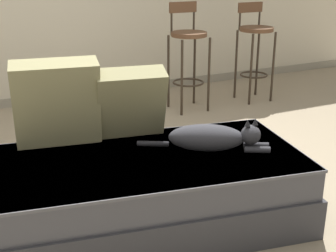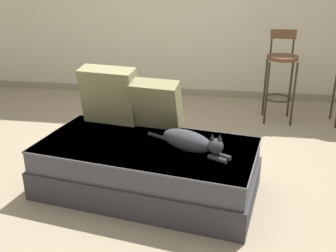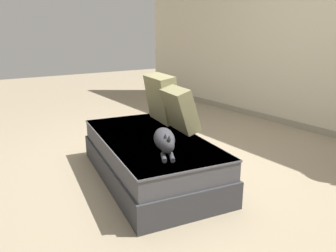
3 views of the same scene
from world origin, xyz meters
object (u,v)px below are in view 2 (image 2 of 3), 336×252
couch (147,167)px  throw_pillow_middle (156,104)px  throw_pillow_corner (110,95)px  cat (190,141)px  bar_stool_near_window (281,69)px

couch → throw_pillow_middle: size_ratio=4.07×
throw_pillow_corner → cat: (0.74, -0.46, -0.17)m
couch → throw_pillow_middle: bearing=87.7°
couch → throw_pillow_corner: bearing=134.9°
cat → bar_stool_near_window: size_ratio=0.65×
throw_pillow_corner → throw_pillow_middle: bearing=-9.5°
throw_pillow_corner → throw_pillow_middle: size_ratio=1.15×
throw_pillow_corner → throw_pillow_middle: (0.41, -0.07, -0.03)m
cat → bar_stool_near_window: (0.82, 1.85, 0.12)m
throw_pillow_middle → cat: 0.53m
cat → throw_pillow_middle: bearing=129.7°
throw_pillow_middle → couch: bearing=-92.3°
throw_pillow_middle → bar_stool_near_window: (1.15, 1.45, -0.01)m
couch → cat: (0.34, -0.06, 0.27)m
throw_pillow_corner → cat: throw_pillow_corner is taller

